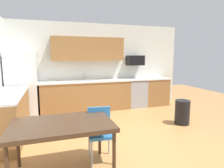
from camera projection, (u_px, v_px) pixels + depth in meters
ground_plane at (127, 139)px, 3.99m from camera, size 12.00×12.00×0.00m
wall_back at (96, 66)px, 6.29m from camera, size 5.80×0.10×2.70m
cabinet_run_back at (87, 96)px, 5.97m from camera, size 2.71×0.60×0.90m
cabinet_run_back_right at (155, 92)px, 6.70m from camera, size 0.84×0.60×0.90m
cabinet_run_left at (9, 117)px, 3.98m from camera, size 0.60×2.00×0.90m
countertop_back at (99, 81)px, 6.02m from camera, size 4.80×0.64×0.04m
countertop_left at (7, 94)px, 3.91m from camera, size 0.64×2.00×0.04m
upper_cabinets_back at (88, 49)px, 5.91m from camera, size 2.20×0.34×0.70m
refrigerator at (22, 85)px, 5.28m from camera, size 0.76×0.70×1.79m
oven_range at (136, 93)px, 6.48m from camera, size 0.60×0.60×0.91m
microwave at (135, 60)px, 6.41m from camera, size 0.54×0.36×0.32m
sink_basin at (85, 83)px, 5.89m from camera, size 0.48×0.40×0.14m
sink_faucet at (84, 77)px, 6.04m from camera, size 0.02×0.02×0.24m
dining_table at (62, 127)px, 2.71m from camera, size 1.40×0.90×0.77m
chair_near_table at (100, 129)px, 3.16m from camera, size 0.44×0.44×0.85m
trash_bin at (182, 112)px, 4.82m from camera, size 0.36×0.36×0.60m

